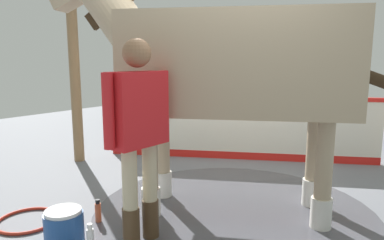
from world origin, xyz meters
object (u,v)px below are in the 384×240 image
Objects in this scene: horse at (225,66)px; wash_bucket at (64,227)px; bottle_shampoo at (90,240)px; bottle_spray at (98,212)px; handler at (139,127)px; hose_coil at (28,220)px.

horse reaches higher than wash_bucket.
horse is 2.05m from bottle_shampoo.
horse is 14.01× the size of bottle_spray.
handler is at bearing 153.28° from bottle_shampoo.
bottle_spray is (-0.44, -0.10, -0.04)m from wash_bucket.
handler is at bearing 50.21° from horse.
wash_bucket is 0.45m from bottle_spray.
bottle_shampoo is (-0.03, 0.33, -0.03)m from wash_bucket.
wash_bucket is 1.47× the size of bottle_spray.
bottle_spray is at bearing -167.66° from wash_bucket.
wash_bucket is at bearing 12.34° from bottle_spray.
bottle_shampoo is 0.59m from bottle_spray.
horse is at bearing 163.90° from bottle_shampoo.
wash_bucket is 0.33m from bottle_shampoo.
handler is 1.12m from bottle_spray.
handler reaches higher than bottle_shampoo.
horse is 2.14m from wash_bucket.
horse reaches higher than handler.
bottle_shampoo is at bearing 95.61° from wash_bucket.
wash_bucket is (1.45, -0.74, -1.39)m from horse.
bottle_spray is 0.71m from hose_coil.
handler reaches higher than bottle_spray.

